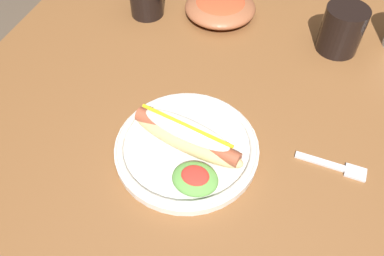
{
  "coord_description": "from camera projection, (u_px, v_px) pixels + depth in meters",
  "views": [
    {
      "loc": [
        0.06,
        -0.54,
        1.3
      ],
      "look_at": [
        -0.07,
        -0.13,
        0.77
      ],
      "focal_mm": 36.27,
      "sensor_mm": 36.0,
      "label": 1
    }
  ],
  "objects": [
    {
      "name": "ground_plane",
      "position": [
        224.0,
        246.0,
        1.34
      ],
      "size": [
        8.0,
        8.0,
        0.0
      ],
      "primitive_type": "plane",
      "color": "brown"
    },
    {
      "name": "dining_table",
      "position": [
        243.0,
        132.0,
        0.85
      ],
      "size": [
        1.15,
        0.91,
        0.74
      ],
      "color": "brown",
      "rests_on": "ground_plane"
    },
    {
      "name": "hot_dog_plate",
      "position": [
        187.0,
        146.0,
        0.67
      ],
      "size": [
        0.25,
        0.25,
        0.08
      ],
      "color": "silver",
      "rests_on": "dining_table"
    },
    {
      "name": "fork",
      "position": [
        337.0,
        167.0,
        0.66
      ],
      "size": [
        0.12,
        0.03,
        0.0
      ],
      "rotation": [
        0.0,
        0.0,
        -0.07
      ],
      "color": "silver",
      "rests_on": "dining_table"
    },
    {
      "name": "extra_cup",
      "position": [
        342.0,
        30.0,
        0.83
      ],
      "size": [
        0.09,
        0.09,
        0.1
      ],
      "primitive_type": "cylinder",
      "color": "black",
      "rests_on": "dining_table"
    },
    {
      "name": "side_bowl",
      "position": [
        220.0,
        6.0,
        0.92
      ],
      "size": [
        0.17,
        0.17,
        0.05
      ],
      "color": "brown",
      "rests_on": "dining_table"
    }
  ]
}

